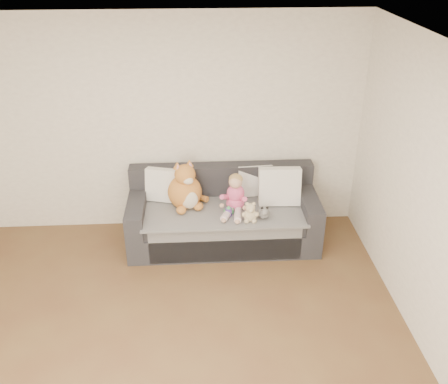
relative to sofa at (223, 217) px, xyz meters
name	(u,v)px	position (x,y,z in m)	size (l,w,h in m)	color
room_shell	(162,219)	(-0.58, -1.64, 0.99)	(5.00, 5.00, 5.00)	brown
sofa	(223,217)	(0.00, 0.00, 0.00)	(2.20, 0.94, 0.85)	#26262B
cushion_left	(164,185)	(-0.69, 0.18, 0.36)	(0.46, 0.30, 0.40)	white
cushion_right_back	(255,180)	(0.40, 0.26, 0.35)	(0.42, 0.21, 0.39)	white
cushion_right_front	(279,186)	(0.66, 0.01, 0.38)	(0.49, 0.24, 0.46)	white
toddler	(235,196)	(0.13, -0.13, 0.35)	(0.31, 0.46, 0.45)	#E8518C
plush_cat	(185,190)	(-0.43, 0.00, 0.38)	(0.48, 0.48, 0.60)	#B06727
teddy_bear	(250,214)	(0.28, -0.37, 0.26)	(0.19, 0.14, 0.24)	tan
plush_cow	(264,212)	(0.44, -0.31, 0.24)	(0.14, 0.22, 0.18)	white
sippy_cup	(229,211)	(0.05, -0.25, 0.23)	(0.12, 0.08, 0.13)	#5E3A9E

